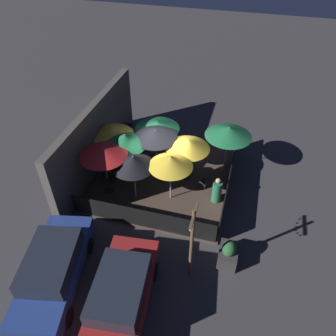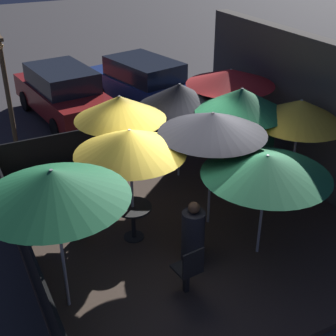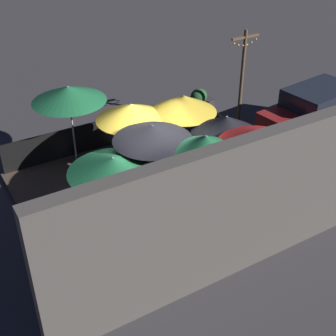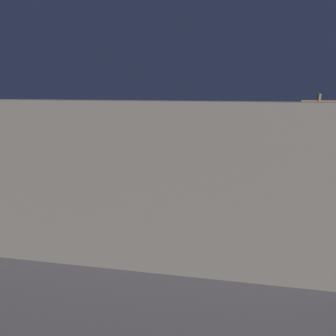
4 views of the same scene
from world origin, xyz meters
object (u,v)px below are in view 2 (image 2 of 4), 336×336
parked_car_1 (144,83)px  light_post (6,86)px  patio_umbrella_2 (267,165)px  patio_umbrella_6 (213,123)px  patio_umbrella_5 (53,184)px  patio_chair_1 (72,216)px  patio_umbrella_4 (242,100)px  dining_table_1 (133,213)px  patron_1 (193,235)px  patio_umbrella_3 (120,108)px  parked_car_0 (63,93)px  patio_umbrella_0 (231,77)px  patron_2 (34,206)px  patio_umbrella_8 (300,111)px  patio_chair_0 (189,269)px  patron_0 (264,154)px  dining_table_0 (226,142)px  patio_umbrella_7 (180,95)px

parked_car_1 → light_post: bearing=-82.0°
patio_umbrella_2 → patio_umbrella_6: (-1.24, -0.32, 0.36)m
patio_umbrella_5 → patio_chair_1: bearing=160.5°
patio_umbrella_4 → patio_umbrella_5: bearing=-68.1°
patio_umbrella_4 → light_post: light_post is taller
dining_table_1 → parked_car_1: (-6.52, 3.19, 0.18)m
patio_umbrella_6 → light_post: light_post is taller
patron_1 → patio_umbrella_3: bearing=-177.7°
parked_car_1 → parked_car_0: bearing=-108.8°
patio_umbrella_0 → patio_umbrella_6: size_ratio=1.02×
patio_chair_1 → parked_car_0: parked_car_0 is taller
patron_1 → patio_umbrella_4: bearing=124.7°
patron_1 → parked_car_0: 7.92m
patron_2 → light_post: size_ratio=0.38×
patio_umbrella_3 → parked_car_0: patio_umbrella_3 is taller
patio_umbrella_8 → patio_chair_0: patio_umbrella_8 is taller
patio_umbrella_4 → parked_car_1: size_ratio=0.51×
patio_umbrella_6 → patron_0: bearing=117.0°
dining_table_0 → patron_1: patron_1 is taller
dining_table_0 → parked_car_1: bearing=-179.1°
parked_car_0 → parked_car_1: bearing=76.9°
patio_umbrella_7 → parked_car_0: 5.38m
dining_table_1 → patron_2: bearing=-123.6°
patio_umbrella_5 → parked_car_1: (-7.70, 4.83, -1.52)m
patio_umbrella_8 → patron_2: patio_umbrella_8 is taller
dining_table_0 → patron_0: bearing=28.3°
patio_umbrella_5 → patio_chair_1: 2.51m
patio_umbrella_7 → patron_1: 3.47m
patio_umbrella_4 → parked_car_1: (-5.95, 0.45, -1.44)m
patio_umbrella_7 → patio_chair_1: size_ratio=2.52×
patio_umbrella_2 → patio_umbrella_7: patio_umbrella_7 is taller
patio_umbrella_3 → patron_2: (0.38, -2.01, -1.54)m
patio_umbrella_5 → parked_car_0: patio_umbrella_5 is taller
patron_1 → light_post: 6.43m
patio_umbrella_0 → patron_2: (0.71, -4.87, -1.68)m
patio_umbrella_8 → patio_chair_0: 4.14m
patio_umbrella_3 → patron_0: patio_umbrella_3 is taller
patron_2 → light_post: (-3.83, 0.34, 1.23)m
patio_umbrella_2 → parked_car_1: (-7.97, 1.31, -1.10)m
patio_chair_1 → patio_umbrella_3: bearing=59.7°
patron_1 → patio_chair_1: bearing=-137.1°
patron_0 → patron_2: size_ratio=0.99×
dining_table_1 → light_post: light_post is taller
patio_umbrella_2 → dining_table_1: size_ratio=3.10×
patio_umbrella_6 → patio_chair_1: size_ratio=2.63×
patron_1 → patio_umbrella_7: bearing=152.2°
patio_umbrella_2 → patio_chair_0: size_ratio=2.36×
dining_table_1 → parked_car_0: size_ratio=0.16×
patio_umbrella_2 → light_post: size_ratio=0.65×
patio_umbrella_6 → patron_0: (-1.11, 2.18, -1.61)m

